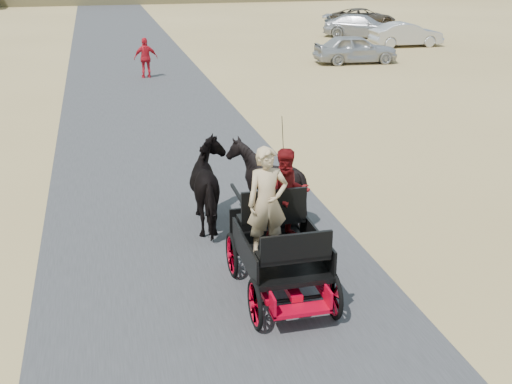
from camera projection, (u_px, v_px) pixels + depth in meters
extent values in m
plane|color=tan|center=(243.00, 358.00, 8.98)|extent=(140.00, 140.00, 0.00)
cube|color=#38383A|center=(243.00, 357.00, 8.98)|extent=(6.00, 140.00, 0.01)
imported|color=black|center=(213.00, 186.00, 12.95)|extent=(0.91, 2.01, 1.70)
imported|color=black|center=(266.00, 182.00, 13.20)|extent=(1.37, 1.54, 1.70)
imported|color=tan|center=(267.00, 202.00, 10.08)|extent=(0.66, 0.43, 1.80)
imported|color=#660C0F|center=(288.00, 194.00, 10.73)|extent=(0.77, 0.60, 1.58)
imported|color=red|center=(146.00, 58.00, 27.75)|extent=(1.03, 0.47, 1.73)
imported|color=#B2B2B7|center=(355.00, 49.00, 31.37)|extent=(4.14, 1.88, 1.38)
imported|color=#B2B2B7|center=(406.00, 34.00, 36.59)|extent=(4.11, 1.47, 1.35)
imported|color=#B2B2B7|center=(362.00, 26.00, 40.25)|extent=(5.10, 4.14, 1.39)
imported|color=brown|center=(363.00, 17.00, 45.70)|extent=(4.63, 2.19, 1.28)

